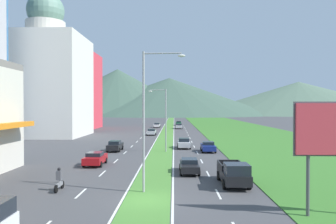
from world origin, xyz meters
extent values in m
plane|color=#424244|center=(0.00, 0.00, 0.00)|extent=(600.00, 600.00, 0.00)
cube|color=#477F33|center=(0.00, 60.00, 0.03)|extent=(3.20, 240.00, 0.06)
cube|color=#387028|center=(20.60, 60.00, 0.03)|extent=(24.00, 240.00, 0.06)
cube|color=silver|center=(-5.10, 1.94, 0.01)|extent=(0.16, 2.80, 0.01)
cube|color=silver|center=(-5.10, 9.25, 0.01)|extent=(0.16, 2.80, 0.01)
cube|color=silver|center=(-5.10, 16.56, 0.01)|extent=(0.16, 2.80, 0.01)
cube|color=silver|center=(-5.10, 23.87, 0.01)|extent=(0.16, 2.80, 0.01)
cube|color=silver|center=(-5.10, 31.19, 0.01)|extent=(0.16, 2.80, 0.01)
cube|color=silver|center=(-5.10, 38.50, 0.01)|extent=(0.16, 2.80, 0.01)
cube|color=silver|center=(-5.10, 45.81, 0.01)|extent=(0.16, 2.80, 0.01)
cube|color=silver|center=(-5.10, 53.12, 0.01)|extent=(0.16, 2.80, 0.01)
cube|color=silver|center=(-5.10, 60.44, 0.01)|extent=(0.16, 2.80, 0.01)
cube|color=silver|center=(-5.10, 67.75, 0.01)|extent=(0.16, 2.80, 0.01)
cube|color=silver|center=(-5.10, 75.06, 0.01)|extent=(0.16, 2.80, 0.01)
cube|color=silver|center=(-5.10, 82.37, 0.01)|extent=(0.16, 2.80, 0.01)
cube|color=silver|center=(-5.10, 89.69, 0.01)|extent=(0.16, 2.80, 0.01)
cube|color=silver|center=(5.10, 1.94, 0.01)|extent=(0.16, 2.80, 0.01)
cube|color=silver|center=(5.10, 9.25, 0.01)|extent=(0.16, 2.80, 0.01)
cube|color=silver|center=(5.10, 16.56, 0.01)|extent=(0.16, 2.80, 0.01)
cube|color=silver|center=(5.10, 23.87, 0.01)|extent=(0.16, 2.80, 0.01)
cube|color=silver|center=(5.10, 31.19, 0.01)|extent=(0.16, 2.80, 0.01)
cube|color=silver|center=(5.10, 38.50, 0.01)|extent=(0.16, 2.80, 0.01)
cube|color=silver|center=(5.10, 45.81, 0.01)|extent=(0.16, 2.80, 0.01)
cube|color=silver|center=(5.10, 53.12, 0.01)|extent=(0.16, 2.80, 0.01)
cube|color=silver|center=(5.10, 60.44, 0.01)|extent=(0.16, 2.80, 0.01)
cube|color=silver|center=(5.10, 67.75, 0.01)|extent=(0.16, 2.80, 0.01)
cube|color=silver|center=(5.10, 75.06, 0.01)|extent=(0.16, 2.80, 0.01)
cube|color=silver|center=(5.10, 82.37, 0.01)|extent=(0.16, 2.80, 0.01)
cube|color=silver|center=(5.10, 89.69, 0.01)|extent=(0.16, 2.80, 0.01)
cube|color=silver|center=(-1.75, 60.00, 0.01)|extent=(0.16, 240.00, 0.01)
cube|color=silver|center=(1.75, 60.00, 0.01)|extent=(0.16, 240.00, 0.01)
cube|color=silver|center=(-26.75, 50.34, 11.09)|extent=(17.06, 17.06, 22.17)
cylinder|color=beige|center=(-26.75, 50.34, 23.79)|extent=(8.51, 8.51, 3.24)
sphere|color=slate|center=(-26.75, 50.34, 27.85)|extent=(8.11, 8.11, 8.11)
cube|color=#D83847|center=(-30.06, 76.19, 11.33)|extent=(16.84, 16.84, 22.66)
cone|color=#3D5647|center=(-47.87, 263.87, 19.93)|extent=(147.39, 147.39, 39.87)
cone|color=#3D5647|center=(-2.53, 266.20, 16.13)|extent=(179.22, 179.22, 32.25)
cone|color=#516B56|center=(119.97, 291.43, 15.36)|extent=(201.04, 201.04, 30.72)
cylinder|color=#99999E|center=(-0.44, 2.21, 5.28)|extent=(0.18, 0.18, 10.56)
cylinder|color=#99999E|center=(0.97, 2.12, 10.41)|extent=(2.83, 0.28, 0.10)
ellipsoid|color=silver|center=(2.39, 2.03, 10.21)|extent=(0.56, 0.28, 0.20)
cylinder|color=#99999E|center=(0.65, 24.64, 4.53)|extent=(0.18, 0.18, 9.05)
cylinder|color=#99999E|center=(-0.46, 24.75, 8.90)|extent=(2.23, 0.32, 0.10)
ellipsoid|color=silver|center=(-1.57, 24.86, 8.70)|extent=(0.56, 0.28, 0.20)
cylinder|color=#4C4C51|center=(9.66, -3.00, 1.83)|extent=(0.20, 0.20, 3.66)
cube|color=#B2B2B7|center=(3.37, 28.96, 0.67)|extent=(1.87, 4.38, 0.71)
cube|color=black|center=(3.37, 29.14, 1.30)|extent=(1.61, 1.93, 0.55)
cylinder|color=black|center=(4.27, 27.60, 0.32)|extent=(0.22, 0.64, 0.64)
cylinder|color=black|center=(2.47, 27.60, 0.32)|extent=(0.22, 0.64, 0.64)
cylinder|color=black|center=(4.27, 30.32, 0.32)|extent=(0.22, 0.64, 0.64)
cylinder|color=black|center=(2.47, 30.32, 0.32)|extent=(0.22, 0.64, 0.64)
cube|color=black|center=(-6.84, 25.69, 0.68)|extent=(1.77, 4.70, 0.72)
cube|color=black|center=(-6.84, 25.50, 1.28)|extent=(1.52, 2.07, 0.47)
cylinder|color=black|center=(-7.69, 27.14, 0.32)|extent=(0.22, 0.64, 0.64)
cylinder|color=black|center=(-6.00, 27.14, 0.32)|extent=(0.22, 0.64, 0.64)
cylinder|color=black|center=(-7.69, 24.23, 0.32)|extent=(0.22, 0.64, 0.64)
cylinder|color=black|center=(-6.00, 24.23, 0.32)|extent=(0.22, 0.64, 0.64)
cube|color=#0C5128|center=(3.40, 94.40, 0.67)|extent=(1.81, 4.69, 0.70)
cube|color=black|center=(3.40, 94.59, 1.25)|extent=(1.55, 2.06, 0.46)
cylinder|color=black|center=(4.26, 92.95, 0.32)|extent=(0.22, 0.64, 0.64)
cylinder|color=black|center=(2.53, 92.95, 0.32)|extent=(0.22, 0.64, 0.64)
cylinder|color=black|center=(4.26, 95.85, 0.32)|extent=(0.22, 0.64, 0.64)
cylinder|color=black|center=(2.53, 95.85, 0.32)|extent=(0.22, 0.64, 0.64)
cube|color=silver|center=(-3.61, 80.87, 0.67)|extent=(1.85, 4.62, 0.70)
cube|color=black|center=(-3.61, 80.69, 1.25)|extent=(1.59, 2.03, 0.47)
cylinder|color=black|center=(-4.50, 82.30, 0.32)|extent=(0.22, 0.64, 0.64)
cylinder|color=black|center=(-2.73, 82.30, 0.32)|extent=(0.22, 0.64, 0.64)
cylinder|color=black|center=(-4.50, 79.44, 0.32)|extent=(0.22, 0.64, 0.64)
cylinder|color=black|center=(-2.73, 79.44, 0.32)|extent=(0.22, 0.64, 0.64)
cube|color=#B2B2B7|center=(-3.37, 53.01, 0.66)|extent=(1.86, 4.32, 0.68)
cube|color=black|center=(-3.37, 52.84, 1.21)|extent=(1.60, 1.90, 0.44)
cylinder|color=black|center=(-4.26, 54.35, 0.32)|extent=(0.22, 0.64, 0.64)
cylinder|color=black|center=(-2.47, 54.35, 0.32)|extent=(0.22, 0.64, 0.64)
cylinder|color=black|center=(-4.26, 51.67, 0.32)|extent=(0.22, 0.64, 0.64)
cylinder|color=black|center=(-2.47, 51.67, 0.32)|extent=(0.22, 0.64, 0.64)
cube|color=black|center=(3.33, 9.73, 0.64)|extent=(1.76, 4.52, 0.63)
cube|color=black|center=(3.33, 9.91, 1.16)|extent=(1.52, 1.99, 0.41)
cylinder|color=black|center=(4.18, 8.33, 0.32)|extent=(0.22, 0.64, 0.64)
cylinder|color=black|center=(2.48, 8.33, 0.32)|extent=(0.22, 0.64, 0.64)
cylinder|color=black|center=(4.18, 11.13, 0.32)|extent=(0.22, 0.64, 0.64)
cylinder|color=black|center=(2.48, 11.13, 0.32)|extent=(0.22, 0.64, 0.64)
cube|color=navy|center=(6.72, 24.88, 0.67)|extent=(1.87, 4.21, 0.69)
cube|color=black|center=(6.72, 25.04, 1.24)|extent=(1.61, 1.85, 0.45)
cylinder|color=black|center=(7.62, 23.57, 0.32)|extent=(0.22, 0.64, 0.64)
cylinder|color=black|center=(5.82, 23.57, 0.32)|extent=(0.22, 0.64, 0.64)
cylinder|color=black|center=(7.62, 26.18, 0.32)|extent=(0.22, 0.64, 0.64)
cylinder|color=black|center=(5.82, 26.18, 0.32)|extent=(0.22, 0.64, 0.64)
cube|color=maroon|center=(-6.88, 13.74, 0.69)|extent=(1.87, 4.31, 0.73)
cube|color=black|center=(-6.88, 13.57, 1.26)|extent=(1.61, 1.90, 0.42)
cylinder|color=black|center=(-7.77, 15.08, 0.32)|extent=(0.22, 0.64, 0.64)
cylinder|color=black|center=(-5.98, 15.08, 0.32)|extent=(0.22, 0.64, 0.64)
cylinder|color=black|center=(-7.77, 12.41, 0.32)|extent=(0.22, 0.64, 0.64)
cylinder|color=black|center=(-5.98, 12.41, 0.32)|extent=(0.22, 0.64, 0.64)
cube|color=#B2B2B7|center=(3.26, 75.64, 0.67)|extent=(1.89, 4.40, 0.70)
cube|color=black|center=(3.26, 75.82, 1.27)|extent=(1.62, 1.94, 0.51)
cylinder|color=black|center=(4.17, 74.28, 0.32)|extent=(0.22, 0.64, 0.64)
cylinder|color=black|center=(2.36, 74.28, 0.32)|extent=(0.22, 0.64, 0.64)
cylinder|color=black|center=(4.17, 77.01, 0.32)|extent=(0.22, 0.64, 0.64)
cylinder|color=black|center=(2.36, 77.01, 0.32)|extent=(0.22, 0.64, 0.64)
cube|color=black|center=(6.73, 4.95, 0.80)|extent=(2.00, 5.40, 0.80)
cube|color=black|center=(6.73, 3.35, 1.60)|extent=(1.84, 2.00, 0.80)
cube|color=black|center=(7.67, 6.05, 1.42)|extent=(0.10, 3.20, 0.44)
cube|color=black|center=(5.79, 6.05, 1.42)|extent=(0.10, 3.20, 0.44)
cube|color=black|center=(6.73, 7.60, 1.42)|extent=(1.84, 0.10, 0.44)
cylinder|color=black|center=(7.69, 3.33, 0.40)|extent=(0.26, 0.80, 0.80)
cylinder|color=black|center=(5.77, 3.33, 0.40)|extent=(0.26, 0.80, 0.80)
cylinder|color=black|center=(7.69, 6.57, 0.40)|extent=(0.26, 0.80, 0.80)
cylinder|color=black|center=(5.77, 6.57, 0.40)|extent=(0.26, 0.80, 0.80)
cylinder|color=black|center=(-6.98, 3.38, 0.30)|extent=(0.10, 0.60, 0.60)
cylinder|color=black|center=(-6.98, 1.98, 0.30)|extent=(0.12, 0.60, 0.60)
cube|color=slate|center=(-6.98, 2.68, 0.47)|extent=(0.20, 1.12, 0.25)
ellipsoid|color=slate|center=(-6.98, 2.88, 0.83)|extent=(0.24, 0.44, 0.24)
cube|color=#4C4C51|center=(-6.98, 2.58, 1.20)|extent=(0.36, 0.28, 0.70)
sphere|color=black|center=(-6.98, 2.63, 1.67)|extent=(0.26, 0.26, 0.26)
camera|label=1|loc=(1.85, -22.20, 6.40)|focal=35.05mm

